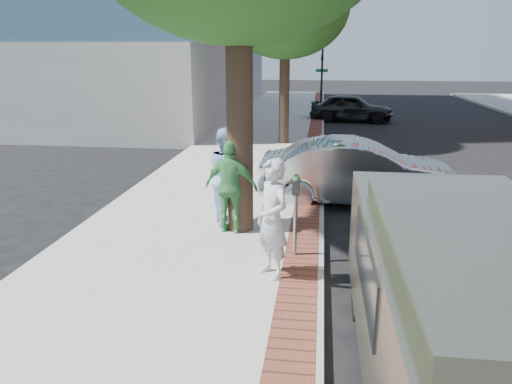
% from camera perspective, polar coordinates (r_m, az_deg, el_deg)
% --- Properties ---
extents(ground, '(120.00, 120.00, 0.00)m').
position_cam_1_polar(ground, '(8.54, 0.22, -9.64)').
color(ground, black).
rests_on(ground, ground).
extents(sidewalk, '(5.00, 60.00, 0.15)m').
position_cam_1_polar(sidewalk, '(16.24, -1.46, 3.01)').
color(sidewalk, '#9E9991').
rests_on(sidewalk, ground).
extents(brick_strip, '(0.60, 60.00, 0.01)m').
position_cam_1_polar(brick_strip, '(16.04, 6.34, 3.05)').
color(brick_strip, brown).
rests_on(brick_strip, sidewalk).
extents(curb, '(0.10, 60.00, 0.15)m').
position_cam_1_polar(curb, '(16.05, 7.58, 2.73)').
color(curb, gray).
rests_on(curb, ground).
extents(office_base, '(18.20, 22.20, 4.00)m').
position_cam_1_polar(office_base, '(32.82, -18.15, 12.12)').
color(office_base, gray).
rests_on(office_base, ground).
extents(signal_near, '(0.70, 0.15, 3.80)m').
position_cam_1_polar(signal_near, '(29.68, 7.53, 12.93)').
color(signal_near, black).
rests_on(signal_near, ground).
extents(tree_far, '(4.80, 4.80, 7.14)m').
position_cam_1_polar(tree_far, '(19.77, 3.40, 20.50)').
color(tree_far, black).
rests_on(tree_far, sidewalk).
extents(parking_meter, '(0.12, 0.32, 1.47)m').
position_cam_1_polar(parking_meter, '(8.67, 4.57, -0.74)').
color(parking_meter, gray).
rests_on(parking_meter, sidewalk).
extents(person_gray, '(0.80, 0.84, 1.94)m').
position_cam_1_polar(person_gray, '(7.87, 1.87, -3.11)').
color(person_gray, '#B8B9BE').
rests_on(person_gray, sidewalk).
extents(person_officer, '(1.07, 1.20, 2.03)m').
position_cam_1_polar(person_officer, '(10.42, -3.24, 1.87)').
color(person_officer, '#97BEEA').
rests_on(person_officer, sidewalk).
extents(person_green, '(1.17, 0.68, 1.87)m').
position_cam_1_polar(person_green, '(9.86, -2.83, 0.59)').
color(person_green, '#459950').
rests_on(person_green, sidewalk).
extents(sedan_silver, '(4.85, 1.74, 1.59)m').
position_cam_1_polar(sedan_silver, '(12.51, 11.71, 2.20)').
color(sedan_silver, '#AEB0B5').
rests_on(sedan_silver, ground).
extents(bg_car, '(4.53, 2.22, 1.49)m').
position_cam_1_polar(bg_car, '(27.62, 10.86, 9.44)').
color(bg_car, black).
rests_on(bg_car, ground).
extents(van, '(2.24, 5.72, 2.10)m').
position_cam_1_polar(van, '(5.75, 23.36, -11.55)').
color(van, gray).
rests_on(van, ground).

